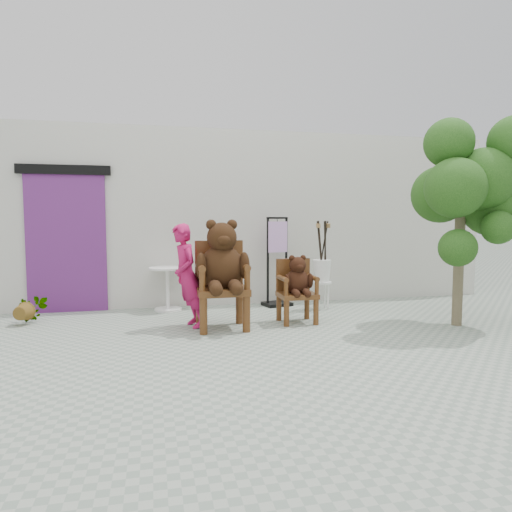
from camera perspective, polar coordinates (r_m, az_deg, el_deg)
The scene contains 11 objects.
ground_plane at distance 5.59m, azimuth 5.12°, elevation -10.77°, with size 60.00×60.00×0.00m, color gray.
back_wall at distance 8.39m, azimuth -1.33°, elevation 4.77°, with size 9.00×1.00×3.00m, color beige.
doorway at distance 7.82m, azimuth -22.60°, elevation 1.96°, with size 1.40×0.11×2.33m.
chair_big at distance 6.15m, azimuth -4.29°, elevation -1.44°, with size 0.71×0.78×1.48m.
chair_small at distance 6.56m, azimuth 5.12°, elevation -3.37°, with size 0.52×0.52×0.97m.
person at distance 6.27m, azimuth -8.53°, elevation -2.50°, with size 0.52×0.34×1.42m, color #AF1551.
cafe_table at distance 7.55m, azimuth -10.98°, elevation -3.37°, with size 0.60×0.60×0.70m.
display_stand at distance 7.78m, azimuth 2.66°, elevation -1.98°, with size 0.52×0.45×1.51m.
stool_bucket at distance 7.56m, azimuth 8.24°, elevation -1.78°, with size 0.32×0.32×1.45m.
tree at distance 6.87m, azimuth 25.41°, elevation 7.97°, with size 1.64×1.51×2.82m.
potted_plant at distance 7.27m, azimuth -26.52°, elevation -5.81°, with size 0.41×0.35×0.45m, color #15380F.
Camera 1 is at (-1.66, -5.12, 1.49)m, focal length 32.00 mm.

